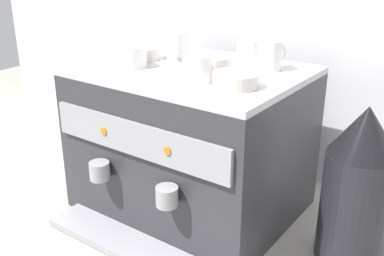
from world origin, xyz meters
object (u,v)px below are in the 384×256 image
(ceramic_cup_1, at_px, (250,51))
(ceramic_bowl_2, at_px, (236,80))
(espresso_machine, at_px, (191,140))
(ceramic_cup_0, at_px, (176,45))
(ceramic_bowl_1, at_px, (145,54))
(ceramic_cup_4, at_px, (131,56))
(ceramic_cup_3, at_px, (199,68))
(ceramic_bowl_0, at_px, (216,63))
(coffee_grinder, at_px, (358,186))
(milk_pitcher, at_px, (89,149))
(ceramic_cup_2, at_px, (271,55))

(ceramic_cup_1, bearing_deg, ceramic_bowl_2, -68.07)
(espresso_machine, bearing_deg, ceramic_cup_0, 146.00)
(ceramic_bowl_1, bearing_deg, ceramic_cup_4, -72.56)
(ceramic_cup_3, bearing_deg, ceramic_bowl_0, 103.66)
(ceramic_cup_1, height_order, coffee_grinder, ceramic_cup_1)
(ceramic_cup_3, xyz_separation_m, milk_pitcher, (-0.53, 0.07, -0.39))
(milk_pitcher, bearing_deg, ceramic_cup_0, 15.93)
(ceramic_cup_2, height_order, ceramic_bowl_0, ceramic_cup_2)
(ceramic_bowl_2, bearing_deg, ceramic_cup_2, 92.32)
(ceramic_cup_4, relative_size, ceramic_bowl_1, 1.30)
(espresso_machine, relative_size, ceramic_cup_0, 6.13)
(ceramic_bowl_1, relative_size, coffee_grinder, 0.22)
(ceramic_bowl_2, distance_m, coffee_grinder, 0.40)
(ceramic_cup_1, xyz_separation_m, ceramic_cup_3, (-0.01, -0.25, 0.00))
(ceramic_bowl_0, bearing_deg, ceramic_cup_2, 30.38)
(ceramic_cup_0, bearing_deg, ceramic_cup_1, 21.23)
(espresso_machine, height_order, ceramic_cup_4, ceramic_cup_4)
(espresso_machine, relative_size, ceramic_cup_4, 5.25)
(ceramic_cup_0, bearing_deg, milk_pitcher, -164.07)
(ceramic_cup_0, xyz_separation_m, milk_pitcher, (-0.33, -0.09, -0.40))
(ceramic_bowl_1, bearing_deg, ceramic_cup_1, 28.74)
(ceramic_bowl_2, xyz_separation_m, coffee_grinder, (0.29, 0.12, -0.25))
(ceramic_bowl_2, bearing_deg, ceramic_cup_3, -178.24)
(ceramic_cup_2, bearing_deg, ceramic_bowl_0, -149.62)
(coffee_grinder, bearing_deg, milk_pitcher, -176.91)
(ceramic_bowl_2, bearing_deg, ceramic_cup_4, -179.71)
(ceramic_cup_3, height_order, ceramic_bowl_2, ceramic_cup_3)
(ceramic_cup_4, relative_size, milk_pitcher, 0.75)
(ceramic_bowl_2, bearing_deg, ceramic_cup_0, 152.29)
(ceramic_cup_3, bearing_deg, ceramic_cup_1, 88.06)
(ceramic_cup_1, bearing_deg, ceramic_cup_2, -26.06)
(ceramic_cup_1, distance_m, ceramic_cup_4, 0.35)
(ceramic_cup_1, distance_m, ceramic_bowl_2, 0.26)
(espresso_machine, height_order, ceramic_bowl_0, ceramic_bowl_0)
(ceramic_cup_3, bearing_deg, ceramic_cup_4, 179.63)
(ceramic_cup_2, height_order, milk_pitcher, ceramic_cup_2)
(ceramic_cup_2, distance_m, coffee_grinder, 0.41)
(ceramic_cup_4, bearing_deg, ceramic_cup_3, -0.37)
(ceramic_cup_1, relative_size, ceramic_cup_2, 0.82)
(ceramic_bowl_0, height_order, ceramic_bowl_1, ceramic_bowl_1)
(espresso_machine, bearing_deg, ceramic_bowl_2, -23.81)
(ceramic_cup_3, xyz_separation_m, coffee_grinder, (0.40, 0.12, -0.27))
(espresso_machine, distance_m, ceramic_bowl_2, 0.32)
(espresso_machine, distance_m, ceramic_cup_3, 0.29)
(ceramic_cup_1, relative_size, milk_pitcher, 0.58)
(ceramic_bowl_0, bearing_deg, milk_pitcher, -173.60)
(ceramic_bowl_0, bearing_deg, ceramic_bowl_2, -42.04)
(espresso_machine, distance_m, ceramic_bowl_0, 0.25)
(ceramic_bowl_2, bearing_deg, ceramic_cup_1, 111.93)
(ceramic_cup_2, distance_m, ceramic_bowl_1, 0.38)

